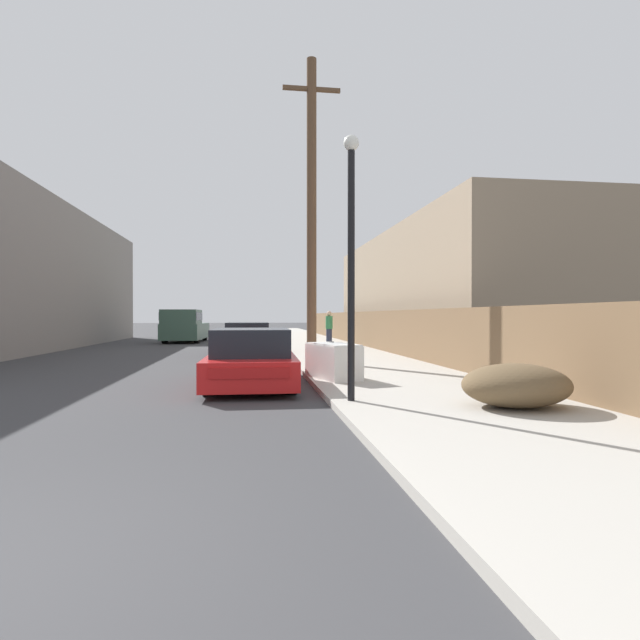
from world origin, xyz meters
The scene contains 11 objects.
sidewalk_curb centered at (5.30, 23.50, 0.06)m, with size 4.20×63.00×0.12m, color #ADA89E.
discarded_fridge centered at (3.73, 8.36, 0.51)m, with size 1.13×1.73×0.81m.
parked_sports_car_red centered at (1.90, 8.19, 0.57)m, with size 1.95×4.35×1.26m.
car_parked_mid centered at (1.79, 17.14, 0.60)m, with size 1.97×4.66×1.28m.
pickup_truck centered at (-1.91, 27.03, 0.94)m, with size 2.31×5.40×1.89m.
utility_pole centered at (3.77, 12.62, 4.93)m, with size 1.80×0.31×9.40m.
street_lamp centered at (3.54, 5.38, 2.71)m, with size 0.26×0.26×4.43m.
brush_pile centered at (5.96, 4.43, 0.46)m, with size 1.69×1.41×0.68m.
wooden_fence centered at (7.25, 21.22, 0.93)m, with size 0.08×39.96×1.63m, color brown.
building_right_house centered at (10.96, 19.78, 2.70)m, with size 6.00×18.93×5.39m, color gray.
pedestrian centered at (5.65, 20.92, 0.97)m, with size 0.34×0.34×1.65m.
Camera 1 is at (1.86, -2.79, 1.54)m, focal length 28.00 mm.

